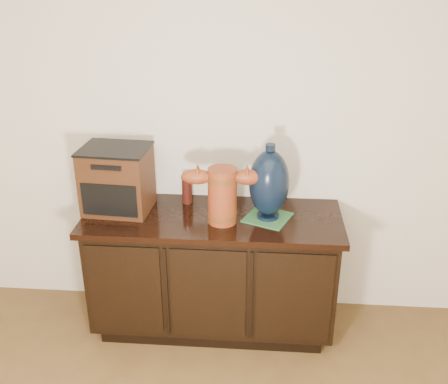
# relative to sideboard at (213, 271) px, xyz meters

# --- Properties ---
(sideboard) EXTENTS (1.46, 0.56, 0.75)m
(sideboard) POSITION_rel_sideboard_xyz_m (0.00, 0.00, 0.00)
(sideboard) COLOR black
(sideboard) RESTS_ON ground
(terracotta_vessel) EXTENTS (0.44, 0.17, 0.31)m
(terracotta_vessel) POSITION_rel_sideboard_xyz_m (0.06, -0.06, 0.55)
(terracotta_vessel) COLOR #923B1A
(terracotta_vessel) RESTS_ON sideboard
(tv_radio) EXTENTS (0.39, 0.33, 0.38)m
(tv_radio) POSITION_rel_sideboard_xyz_m (-0.54, 0.05, 0.56)
(tv_radio) COLOR #3B1E0E
(tv_radio) RESTS_ON sideboard
(green_mat) EXTENTS (0.30, 0.30, 0.01)m
(green_mat) POSITION_rel_sideboard_xyz_m (0.31, -0.00, 0.37)
(green_mat) COLOR #2C6335
(green_mat) RESTS_ON sideboard
(lamp_base) EXTENTS (0.29, 0.29, 0.43)m
(lamp_base) POSITION_rel_sideboard_xyz_m (0.31, -0.00, 0.58)
(lamp_base) COLOR black
(lamp_base) RESTS_ON green_mat
(spray_can) EXTENTS (0.06, 0.06, 0.18)m
(spray_can) POSITION_rel_sideboard_xyz_m (-0.16, 0.16, 0.45)
(spray_can) COLOR #59180F
(spray_can) RESTS_ON sideboard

